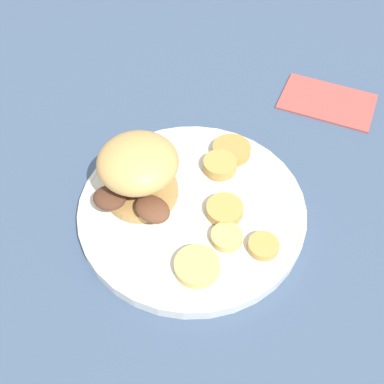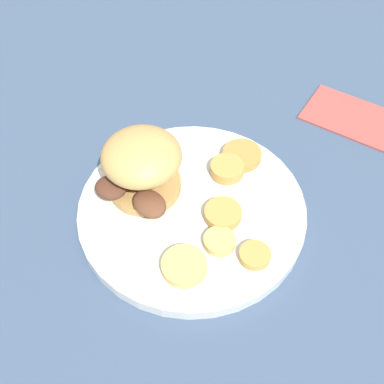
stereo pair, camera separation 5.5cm
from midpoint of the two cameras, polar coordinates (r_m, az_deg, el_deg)
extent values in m
plane|color=#3D5170|center=(0.58, 2.69, -2.88)|extent=(4.00, 4.00, 0.00)
cylinder|color=silver|center=(0.57, 2.72, -2.36)|extent=(0.29, 0.29, 0.02)
torus|color=silver|center=(0.57, 2.75, -1.93)|extent=(0.29, 0.29, 0.01)
cylinder|color=tan|center=(0.58, -3.31, 0.79)|extent=(0.09, 0.09, 0.01)
ellipsoid|color=#563323|center=(0.56, -3.27, 1.69)|extent=(0.05, 0.05, 0.02)
ellipsoid|color=#563323|center=(0.57, -3.49, 1.84)|extent=(0.04, 0.03, 0.02)
ellipsoid|color=#563323|center=(0.55, -7.51, 0.40)|extent=(0.05, 0.05, 0.02)
ellipsoid|color=brown|center=(0.53, -2.48, -1.69)|extent=(0.04, 0.05, 0.02)
ellipsoid|color=brown|center=(0.57, -4.02, 2.00)|extent=(0.05, 0.06, 0.02)
ellipsoid|color=tan|center=(0.54, -3.57, 4.40)|extent=(0.10, 0.10, 0.05)
cylinder|color=#DBB766|center=(0.51, 2.07, -9.56)|extent=(0.05, 0.05, 0.01)
cylinder|color=tan|center=(0.53, 11.09, -7.95)|extent=(0.04, 0.04, 0.01)
cylinder|color=#BC8942|center=(0.62, 8.87, 4.50)|extent=(0.05, 0.05, 0.01)
cylinder|color=tan|center=(0.55, 6.77, -2.93)|extent=(0.05, 0.05, 0.01)
cylinder|color=tan|center=(0.60, 7.08, 2.79)|extent=(0.04, 0.04, 0.01)
cylinder|color=#DBB766|center=(0.53, 6.46, -6.41)|extent=(0.04, 0.04, 0.01)
cube|color=#B24C47|center=(0.75, 21.77, 8.76)|extent=(0.13, 0.16, 0.01)
camera|label=1|loc=(0.03, -87.13, 3.60)|focal=42.00mm
camera|label=2|loc=(0.03, 92.87, -3.60)|focal=42.00mm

